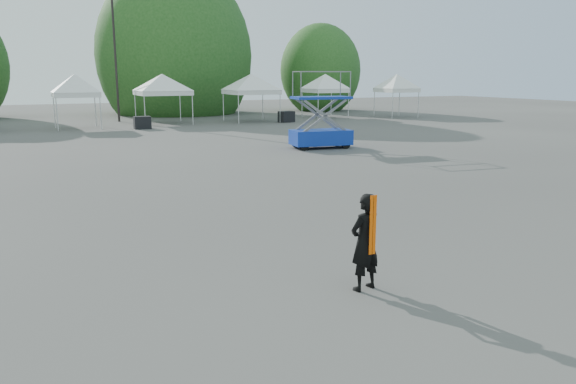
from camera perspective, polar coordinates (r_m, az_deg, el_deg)
name	(u,v)px	position (r m, az deg, el deg)	size (l,w,h in m)	color
ground	(240,256)	(10.45, -4.89, -6.53)	(120.00, 120.00, 0.00)	#474442
light_pole_east	(114,42)	(41.86, -17.22, 14.39)	(0.60, 0.25, 9.80)	black
tree_mid_e	(175,56)	(49.90, -11.43, 13.41)	(5.12, 5.12, 7.79)	#382314
tree_far_e	(320,71)	(52.84, 3.30, 12.20)	(3.84, 3.84, 5.84)	#382314
tent_e	(75,78)	(37.19, -20.86, 10.74)	(3.77, 3.77, 3.88)	silver
tent_f	(162,78)	(39.21, -12.68, 11.24)	(4.74, 4.74, 3.88)	silver
tent_g	(251,78)	(40.22, -3.79, 11.50)	(4.65, 4.65, 3.88)	silver
tent_h	(325,78)	(43.92, 3.80, 11.53)	(4.01, 4.01, 3.88)	silver
tent_extra_8	(397,77)	(45.38, 11.02, 11.35)	(3.74, 3.74, 3.88)	silver
man	(365,242)	(8.72, 7.83, -5.06)	(0.63, 0.48, 1.53)	black
scissor_lift	(321,110)	(25.52, 3.38, 8.33)	(2.81, 1.66, 3.43)	#0B3594
crate_mid	(142,123)	(35.92, -14.58, 6.84)	(0.99, 0.77, 0.77)	black
crate_east	(286,117)	(39.73, -0.17, 7.66)	(0.98, 0.76, 0.76)	black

